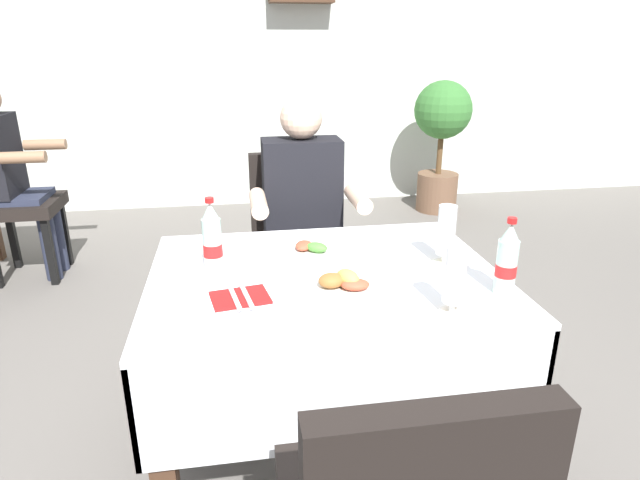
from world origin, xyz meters
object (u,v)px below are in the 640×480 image
object	(u,v)px
chair_far_diner_seat	(296,242)
napkin_cutlery_set	(240,297)
background_patron	(9,172)
seated_diner_far	(304,218)
cola_bottle_secondary	(507,261)
plate_near_camera	(347,287)
beer_glass_left	(455,278)
cola_bottle_primary	(212,241)
main_dining_table	(325,317)
potted_plant_corner	(441,133)
beer_glass_middle	(446,234)
plate_far_diner	(313,252)
background_chair_right	(6,197)

from	to	relation	value
chair_far_diner_seat	napkin_cutlery_set	xyz separation A→B (m)	(-0.28, -1.00, 0.21)
napkin_cutlery_set	background_patron	size ratio (longest dim) A/B	0.16
seated_diner_far	cola_bottle_secondary	distance (m)	1.10
plate_near_camera	napkin_cutlery_set	bearing A→B (deg)	177.60
plate_near_camera	background_patron	size ratio (longest dim) A/B	0.20
seated_diner_far	beer_glass_left	size ratio (longest dim) A/B	6.26
seated_diner_far	cola_bottle_secondary	xyz separation A→B (m)	(0.49, -0.98, 0.15)
cola_bottle_primary	cola_bottle_secondary	world-z (taller)	cola_bottle_primary
main_dining_table	plate_near_camera	world-z (taller)	plate_near_camera
potted_plant_corner	chair_far_diner_seat	bearing A→B (deg)	-126.45
beer_glass_middle	potted_plant_corner	distance (m)	3.18
plate_far_diner	beer_glass_middle	distance (m)	0.47
plate_far_diner	plate_near_camera	bearing A→B (deg)	-80.38
cola_bottle_secondary	chair_far_diner_seat	bearing A→B (deg)	115.27
plate_near_camera	background_patron	bearing A→B (deg)	128.96
seated_diner_far	beer_glass_left	distance (m)	1.12
plate_near_camera	cola_bottle_secondary	xyz separation A→B (m)	(0.47, -0.08, 0.09)
plate_far_diner	background_chair_right	xyz separation A→B (m)	(-1.72, 1.81, -0.21)
potted_plant_corner	background_patron	bearing A→B (deg)	-162.80
beer_glass_left	potted_plant_corner	bearing A→B (deg)	69.08
beer_glass_left	potted_plant_corner	xyz separation A→B (m)	(1.27, 3.32, -0.14)
background_patron	potted_plant_corner	distance (m)	3.42
seated_diner_far	plate_far_diner	size ratio (longest dim) A/B	5.37
cola_bottle_primary	cola_bottle_secondary	distance (m)	0.93
chair_far_diner_seat	beer_glass_left	bearing A→B (deg)	-75.38
main_dining_table	cola_bottle_primary	bearing A→B (deg)	172.47
napkin_cutlery_set	main_dining_table	bearing A→B (deg)	28.09
potted_plant_corner	seated_diner_far	bearing A→B (deg)	-124.62
beer_glass_middle	napkin_cutlery_set	distance (m)	0.74
main_dining_table	plate_near_camera	distance (m)	0.26
chair_far_diner_seat	plate_near_camera	distance (m)	1.04
chair_far_diner_seat	plate_far_diner	xyz separation A→B (m)	(-0.01, -0.69, 0.21)
cola_bottle_secondary	background_patron	xyz separation A→B (m)	(-2.20, 2.21, -0.15)
main_dining_table	plate_far_diner	distance (m)	0.24
plate_far_diner	background_chair_right	size ratio (longest dim) A/B	0.24
beer_glass_left	chair_far_diner_seat	bearing A→B (deg)	104.62
background_chair_right	potted_plant_corner	xyz separation A→B (m)	(3.31, 1.01, 0.17)
seated_diner_far	napkin_cutlery_set	xyz separation A→B (m)	(-0.31, -0.89, 0.05)
plate_near_camera	beer_glass_middle	xyz separation A→B (m)	(0.38, 0.18, 0.09)
plate_far_diner	beer_glass_left	xyz separation A→B (m)	(0.32, -0.50, 0.09)
napkin_cutlery_set	background_chair_right	xyz separation A→B (m)	(-1.45, 2.12, -0.21)
plate_far_diner	cola_bottle_secondary	size ratio (longest dim) A/B	0.96
plate_near_camera	beer_glass_left	distance (m)	0.33
plate_far_diner	napkin_cutlery_set	distance (m)	0.41
beer_glass_left	cola_bottle_primary	world-z (taller)	cola_bottle_primary
seated_diner_far	plate_near_camera	bearing A→B (deg)	-89.18
cola_bottle_secondary	background_patron	size ratio (longest dim) A/B	0.19
seated_diner_far	potted_plant_corner	bearing A→B (deg)	55.38
beer_glass_middle	potted_plant_corner	world-z (taller)	potted_plant_corner
seated_diner_far	background_chair_right	bearing A→B (deg)	145.01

